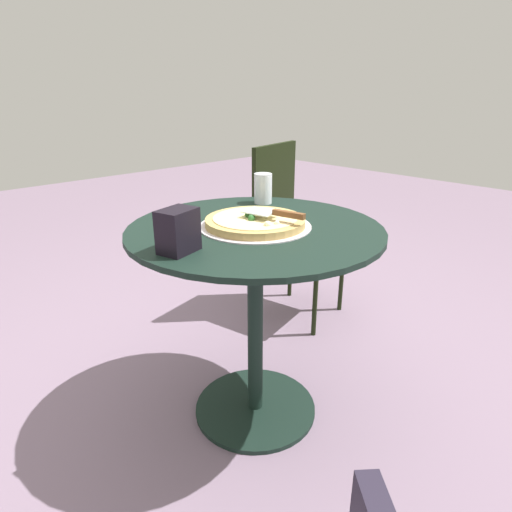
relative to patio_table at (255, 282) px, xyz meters
name	(u,v)px	position (x,y,z in m)	size (l,w,h in m)	color
ground_plane	(255,409)	(0.00, 0.00, -0.55)	(10.00, 10.00, 0.00)	slate
patio_table	(255,282)	(0.00, 0.00, 0.00)	(0.84, 0.84, 0.74)	black
pizza_on_tray	(256,222)	(0.00, 0.00, 0.21)	(0.37, 0.37, 0.05)	silver
pizza_server	(275,213)	(-0.02, 0.07, 0.25)	(0.10, 0.22, 0.02)	silver
drinking_cup	(263,188)	(-0.24, -0.21, 0.26)	(0.07, 0.07, 0.12)	white
napkin_dispenser	(178,231)	(0.32, 0.02, 0.26)	(0.10, 0.08, 0.12)	black
patio_chair_far	(290,221)	(-0.70, -0.46, -0.02)	(0.46, 0.46, 0.91)	black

